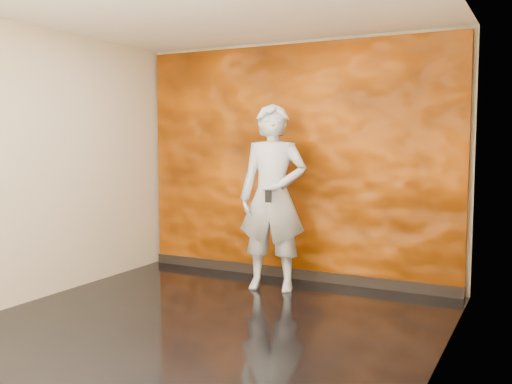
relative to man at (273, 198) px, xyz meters
name	(u,v)px	position (x,y,z in m)	size (l,w,h in m)	color
room	(205,168)	(0.00, -1.39, 0.38)	(4.02, 4.02, 2.81)	black
feature_wall	(294,163)	(0.00, 0.57, 0.36)	(3.90, 0.06, 2.75)	#CF5703
baseboard	(292,273)	(0.00, 0.53, -0.96)	(3.90, 0.04, 0.12)	black
man	(273,198)	(0.00, 0.00, 0.00)	(0.74, 0.49, 2.03)	#959BA2
phone	(268,196)	(0.08, -0.29, 0.04)	(0.07, 0.01, 0.13)	black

